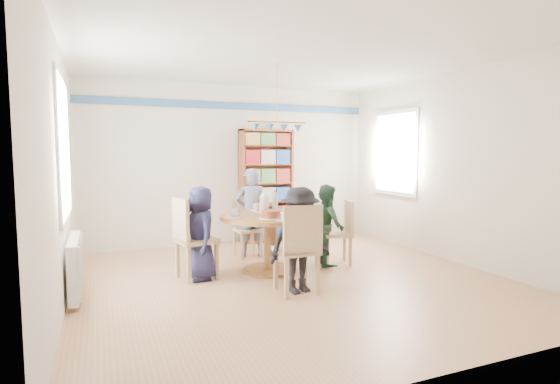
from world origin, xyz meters
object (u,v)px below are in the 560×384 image
chair_right (342,229)px  person_left (201,233)px  chair_near (299,245)px  radiator (75,266)px  person_far (251,213)px  bookshelf (266,187)px  dining_table (270,229)px  chair_far (246,225)px  chair_left (190,235)px  person_right (327,225)px  person_near (300,240)px

chair_right → person_left: person_left is taller
chair_near → radiator: bearing=160.0°
radiator → person_far: person_far is taller
chair_near → bookshelf: (0.71, 2.86, 0.41)m
dining_table → chair_right: (1.07, -0.01, -0.07)m
chair_right → chair_far: chair_right is taller
radiator → bookshelf: (2.96, 2.04, 0.61)m
radiator → bookshelf: bearing=34.5°
dining_table → person_left: (-0.91, -0.00, 0.02)m
chair_far → person_far: size_ratio=0.64×
person_left → bookshelf: bookshelf is taller
bookshelf → chair_left: bearing=-132.7°
bookshelf → chair_near: bearing=-103.9°
person_right → person_far: (-0.81, 0.87, 0.10)m
radiator → person_left: bearing=7.2°
dining_table → chair_near: size_ratio=1.30×
dining_table → person_far: bearing=87.0°
radiator → chair_near: chair_near is taller
person_far → chair_left: bearing=46.4°
radiator → chair_near: (2.26, -0.82, 0.20)m
chair_right → person_far: size_ratio=0.67×
person_right → person_far: person_far is taller
radiator → dining_table: (2.31, 0.18, 0.21)m
chair_right → person_right: size_ratio=0.79×
chair_right → person_far: 1.38m
chair_far → bookshelf: (0.67, 0.88, 0.50)m
person_left → person_near: bearing=37.4°
chair_near → person_far: person_far is taller
person_right → person_left: bearing=98.9°
radiator → person_near: 2.43m
chair_left → person_left: bearing=-14.2°
radiator → chair_far: (2.29, 1.16, 0.11)m
dining_table → person_far: person_far is taller
chair_near → person_near: bearing=57.5°
person_near → bookshelf: size_ratio=0.60×
person_near → chair_right: bearing=32.6°
dining_table → person_right: (0.86, 0.02, 0.00)m
radiator → person_far: 2.60m
chair_right → chair_far: bearing=137.7°
chair_left → chair_far: chair_left is taller
dining_table → chair_right: 1.08m
chair_far → person_far: person_far is taller
dining_table → person_far: 0.90m
chair_left → person_near: size_ratio=0.86×
chair_right → bookshelf: size_ratio=0.46×
radiator → bookshelf: size_ratio=0.51×
radiator → chair_right: bearing=2.9°
dining_table → person_right: size_ratio=1.16×
chair_near → person_right: (0.91, 1.02, 0.01)m
radiator → bookshelf: bookshelf is taller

